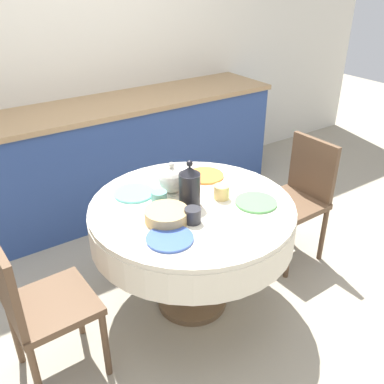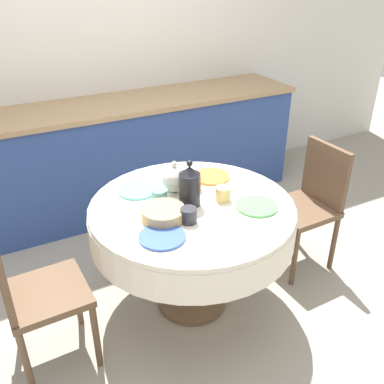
{
  "view_description": "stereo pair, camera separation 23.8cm",
  "coord_description": "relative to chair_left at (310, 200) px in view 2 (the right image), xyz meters",
  "views": [
    {
      "loc": [
        -1.18,
        -1.73,
        1.95
      ],
      "look_at": [
        0.0,
        0.0,
        0.81
      ],
      "focal_mm": 40.0,
      "sensor_mm": 36.0,
      "label": 1
    },
    {
      "loc": [
        -0.98,
        -1.85,
        1.95
      ],
      "look_at": [
        0.0,
        0.0,
        0.81
      ],
      "focal_mm": 40.0,
      "sensor_mm": 36.0,
      "label": 2
    }
  ],
  "objects": [
    {
      "name": "chair_right",
      "position": [
        -1.86,
        -0.05,
        0.0
      ],
      "size": [
        0.41,
        0.41,
        0.89
      ],
      "rotation": [
        0.0,
        0.0,
        -1.54
      ],
      "color": "brown",
      "rests_on": "ground_plane"
    },
    {
      "name": "wall_back",
      "position": [
        -0.93,
        1.71,
        0.8
      ],
      "size": [
        7.0,
        0.05,
        2.6
      ],
      "color": "silver",
      "rests_on": "ground_plane"
    },
    {
      "name": "cup_near_right",
      "position": [
        -0.75,
        -0.06,
        0.27
      ],
      "size": [
        0.09,
        0.09,
        0.08
      ],
      "primitive_type": "cylinder",
      "color": "#DBB766",
      "rests_on": "dining_table"
    },
    {
      "name": "coffee_carafe",
      "position": [
        -0.94,
        -0.01,
        0.34
      ],
      "size": [
        0.12,
        0.12,
        0.27
      ],
      "color": "black",
      "rests_on": "dining_table"
    },
    {
      "name": "kitchen_counter",
      "position": [
        -0.93,
        1.38,
        -0.03
      ],
      "size": [
        3.24,
        0.64,
        0.94
      ],
      "color": "#2D4784",
      "rests_on": "ground_plane"
    },
    {
      "name": "cup_far_left",
      "position": [
        -1.08,
        0.08,
        0.27
      ],
      "size": [
        0.09,
        0.09,
        0.08
      ],
      "primitive_type": "cylinder",
      "color": "#5BA39E",
      "rests_on": "dining_table"
    },
    {
      "name": "chair_left",
      "position": [
        0.0,
        0.0,
        0.0
      ],
      "size": [
        0.41,
        0.41,
        0.89
      ],
      "rotation": [
        0.0,
        0.0,
        -4.69
      ],
      "color": "brown",
      "rests_on": "ground_plane"
    },
    {
      "name": "bread_basket",
      "position": [
        -1.13,
        -0.09,
        0.26
      ],
      "size": [
        0.24,
        0.24,
        0.06
      ],
      "primitive_type": "cylinder",
      "color": "tan",
      "rests_on": "dining_table"
    },
    {
      "name": "dining_table",
      "position": [
        -0.93,
        -0.02,
        0.1
      ],
      "size": [
        1.18,
        1.18,
        0.73
      ],
      "color": "brown",
      "rests_on": "ground_plane"
    },
    {
      "name": "teapot",
      "position": [
        -0.95,
        0.15,
        0.32
      ],
      "size": [
        0.22,
        0.16,
        0.2
      ],
      "color": "silver",
      "rests_on": "dining_table"
    },
    {
      "name": "plate_far_left",
      "position": [
        -1.14,
        0.27,
        0.23
      ],
      "size": [
        0.24,
        0.24,
        0.01
      ],
      "primitive_type": "cylinder",
      "color": "#60BCB7",
      "rests_on": "dining_table"
    },
    {
      "name": "plate_near_right",
      "position": [
        -0.62,
        -0.22,
        0.23
      ],
      "size": [
        0.24,
        0.24,
        0.01
      ],
      "primitive_type": "cylinder",
      "color": "#5BA85B",
      "rests_on": "dining_table"
    },
    {
      "name": "ground_plane",
      "position": [
        -0.93,
        -0.02,
        -0.5
      ],
      "size": [
        12.0,
        12.0,
        0.0
      ],
      "primitive_type": "plane",
      "color": "#9E937F"
    },
    {
      "name": "plate_near_left",
      "position": [
        -1.21,
        -0.25,
        0.23
      ],
      "size": [
        0.24,
        0.24,
        0.01
      ],
      "primitive_type": "cylinder",
      "color": "#3856AD",
      "rests_on": "dining_table"
    },
    {
      "name": "cup_far_right",
      "position": [
        -0.83,
        0.14,
        0.27
      ],
      "size": [
        0.09,
        0.09,
        0.08
      ],
      "primitive_type": "cylinder",
      "color": "#CC4C3D",
      "rests_on": "dining_table"
    },
    {
      "name": "cup_near_left",
      "position": [
        -1.03,
        -0.18,
        0.27
      ],
      "size": [
        0.09,
        0.09,
        0.08
      ],
      "primitive_type": "cylinder",
      "color": "#28282D",
      "rests_on": "dining_table"
    },
    {
      "name": "plate_far_right",
      "position": [
        -0.66,
        0.22,
        0.23
      ],
      "size": [
        0.24,
        0.24,
        0.01
      ],
      "primitive_type": "cylinder",
      "color": "orange",
      "rests_on": "dining_table"
    }
  ]
}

